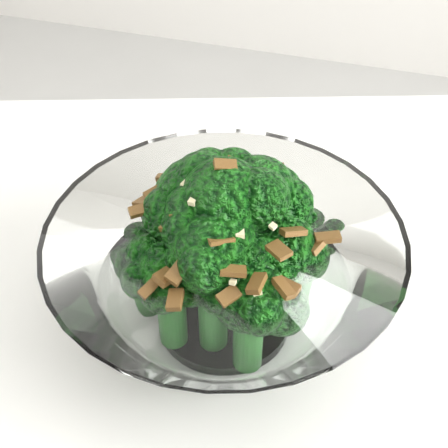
# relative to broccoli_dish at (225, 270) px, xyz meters

# --- Properties ---
(broccoli_dish) EXTENTS (0.24, 0.24, 0.15)m
(broccoli_dish) POSITION_rel_broccoli_dish_xyz_m (0.00, 0.00, 0.00)
(broccoli_dish) COLOR white
(broccoli_dish) RESTS_ON table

